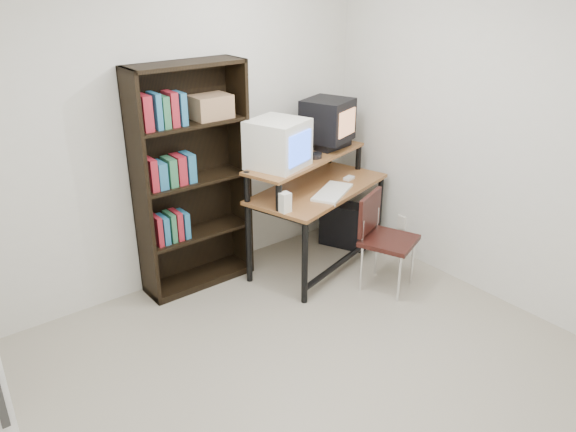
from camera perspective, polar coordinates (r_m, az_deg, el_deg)
floor at (r=3.58m, az=3.27°, el=-19.58°), size 4.00×4.00×0.01m
back_wall at (r=4.45m, az=-13.68°, el=8.19°), size 4.00×0.01×2.60m
right_wall at (r=4.37m, az=24.04°, el=6.50°), size 0.01×4.00×2.60m
computer_desk at (r=4.84m, az=2.89°, el=2.62°), size 1.42×0.97×0.98m
crt_monitor at (r=4.51m, az=-1.03°, el=7.31°), size 0.52×0.52×0.39m
vcr at (r=5.08m, az=4.11°, el=7.35°), size 0.40×0.32×0.08m
crt_tv at (r=5.00m, az=4.06°, el=9.70°), size 0.49×0.48×0.36m
cd_spindle at (r=4.77m, az=2.77°, el=6.08°), size 0.16×0.16×0.05m
keyboard at (r=4.69m, az=4.53°, el=2.34°), size 0.51×0.41×0.03m
mousepad at (r=5.04m, az=6.07°, el=3.67°), size 0.27×0.25×0.01m
mouse at (r=5.01m, az=6.20°, el=3.80°), size 0.11×0.08×0.03m
desk_speaker at (r=4.29m, az=-0.32°, el=1.30°), size 0.08×0.08×0.17m
pc_tower at (r=5.37m, az=5.79°, el=-0.91°), size 0.37×0.49×0.42m
school_chair at (r=4.61m, az=9.50°, el=-1.61°), size 0.52×0.52×0.80m
bookshelf at (r=4.52m, az=-9.89°, el=3.94°), size 0.91×0.31×1.83m
wall_outlet at (r=5.29m, az=11.44°, el=-0.61°), size 0.02×0.08×0.12m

